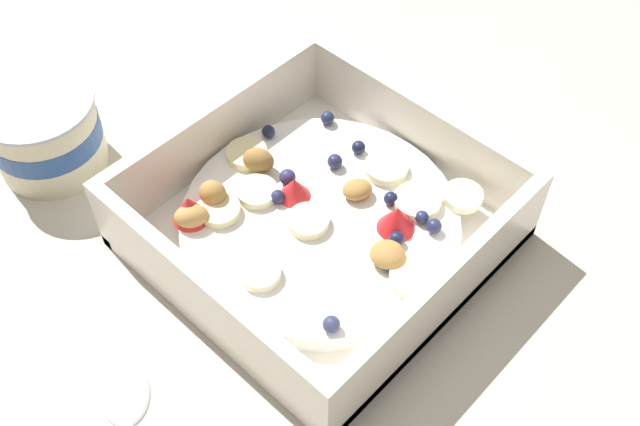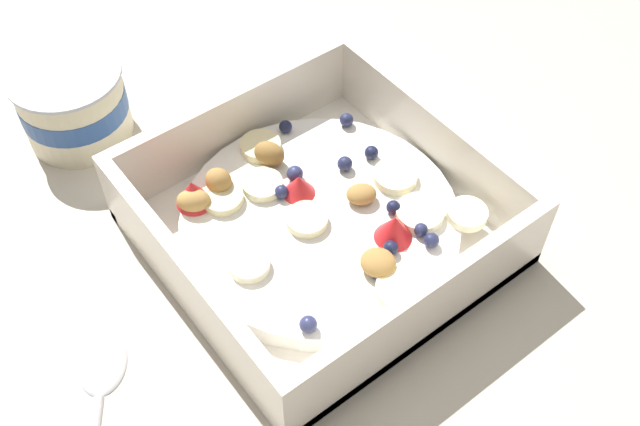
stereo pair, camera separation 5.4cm
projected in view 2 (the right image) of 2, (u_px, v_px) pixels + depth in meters
The scene contains 4 objects.
ground_plane at pixel (313, 251), 0.56m from camera, with size 2.40×2.40×0.00m, color beige.
fruit_bowl at pixel (319, 221), 0.55m from camera, with size 0.23×0.23×0.07m.
spoon at pixel (97, 399), 0.48m from camera, with size 0.11×0.15×0.01m.
yogurt_cup at pixel (73, 103), 0.61m from camera, with size 0.09×0.09×0.07m.
Camera 2 is at (-0.20, -0.27, 0.45)m, focal length 42.54 mm.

